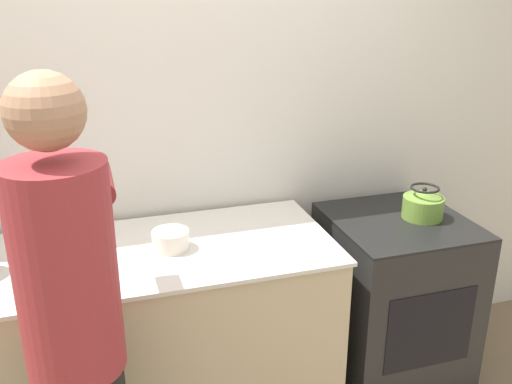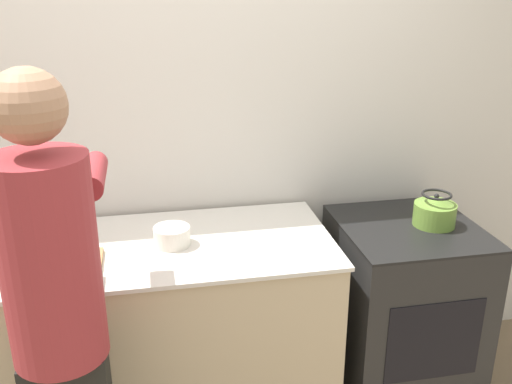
% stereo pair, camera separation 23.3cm
% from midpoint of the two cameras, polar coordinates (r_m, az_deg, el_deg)
% --- Properties ---
extents(wall_back, '(8.00, 0.05, 2.60)m').
position_cam_midpoint_polar(wall_back, '(2.73, -9.66, 6.35)').
color(wall_back, silver).
rests_on(wall_back, ground_plane).
extents(counter, '(1.80, 0.72, 0.89)m').
position_cam_midpoint_polar(counter, '(2.68, -15.10, -14.56)').
color(counter, '#C6B28E').
rests_on(counter, ground_plane).
extents(oven, '(0.63, 0.65, 0.89)m').
position_cam_midpoint_polar(oven, '(2.96, 11.27, -10.69)').
color(oven, black).
rests_on(oven, ground_plane).
extents(person, '(0.34, 0.58, 1.74)m').
position_cam_midpoint_polar(person, '(1.93, -21.24, -12.26)').
color(person, black).
rests_on(person, ground_plane).
extents(cutting_board, '(0.28, 0.22, 0.02)m').
position_cam_midpoint_polar(cutting_board, '(2.36, -21.29, -7.70)').
color(cutting_board, '#A87A4C').
rests_on(cutting_board, counter).
extents(knife, '(0.25, 0.13, 0.01)m').
position_cam_midpoint_polar(knife, '(2.35, -21.62, -7.43)').
color(knife, silver).
rests_on(knife, cutting_board).
extents(kettle, '(0.19, 0.19, 0.16)m').
position_cam_midpoint_polar(kettle, '(2.78, 14.10, -1.29)').
color(kettle, olive).
rests_on(kettle, oven).
extents(bowl_prep, '(0.16, 0.16, 0.08)m').
position_cam_midpoint_polar(bowl_prep, '(2.44, -11.27, -4.79)').
color(bowl_prep, silver).
rests_on(bowl_prep, counter).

